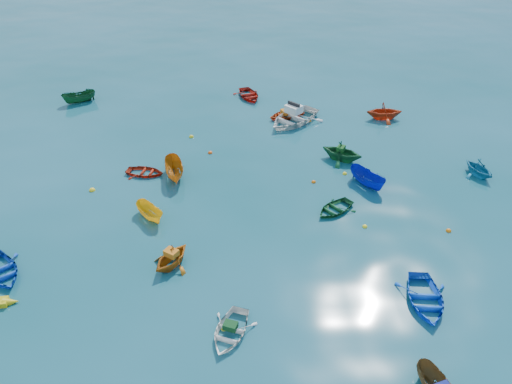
{
  "coord_description": "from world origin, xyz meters",
  "views": [
    {
      "loc": [
        -0.19,
        -20.98,
        17.86
      ],
      "look_at": [
        0.0,
        5.0,
        0.4
      ],
      "focal_mm": 35.0,
      "sensor_mm": 36.0,
      "label": 1
    }
  ],
  "objects_px": {
    "motorboat_white": "(293,122)",
    "dinghy_blue_se": "(424,302)",
    "dinghy_blue_sw": "(2,274)",
    "dinghy_white_near": "(230,334)"
  },
  "relations": [
    {
      "from": "dinghy_blue_se",
      "to": "motorboat_white",
      "type": "bearing_deg",
      "value": 107.96
    },
    {
      "from": "dinghy_white_near",
      "to": "dinghy_blue_se",
      "type": "height_order",
      "value": "dinghy_blue_se"
    },
    {
      "from": "dinghy_blue_sw",
      "to": "dinghy_blue_se",
      "type": "xyz_separation_m",
      "value": [
        21.22,
        -2.1,
        0.0
      ]
    },
    {
      "from": "motorboat_white",
      "to": "dinghy_blue_se",
      "type": "bearing_deg",
      "value": -32.78
    },
    {
      "from": "dinghy_blue_se",
      "to": "dinghy_blue_sw",
      "type": "bearing_deg",
      "value": 178.16
    },
    {
      "from": "dinghy_blue_sw",
      "to": "dinghy_white_near",
      "type": "xyz_separation_m",
      "value": [
        11.9,
        -3.97,
        0.0
      ]
    },
    {
      "from": "dinghy_white_near",
      "to": "motorboat_white",
      "type": "height_order",
      "value": "motorboat_white"
    },
    {
      "from": "dinghy_white_near",
      "to": "dinghy_blue_se",
      "type": "relative_size",
      "value": 0.82
    },
    {
      "from": "dinghy_blue_sw",
      "to": "dinghy_blue_se",
      "type": "bearing_deg",
      "value": -44.72
    },
    {
      "from": "dinghy_white_near",
      "to": "dinghy_blue_se",
      "type": "distance_m",
      "value": 9.5
    }
  ]
}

